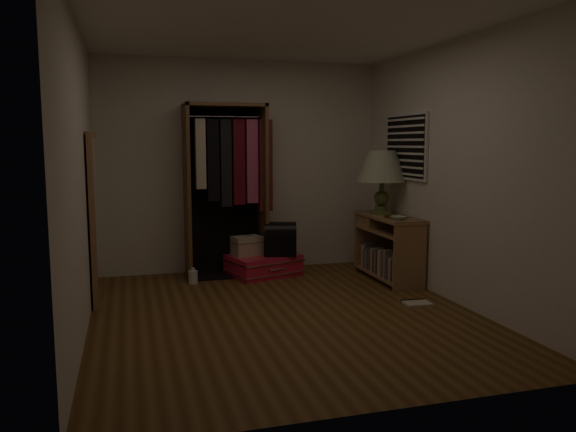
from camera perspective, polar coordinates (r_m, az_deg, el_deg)
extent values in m
plane|color=#583919|center=(5.32, -0.29, -9.97)|extent=(4.00, 4.00, 0.00)
cube|color=silver|center=(7.03, -4.73, 5.02)|extent=(3.50, 0.02, 2.60)
cube|color=silver|center=(3.21, 9.40, 2.16)|extent=(3.50, 0.02, 2.60)
cube|color=silver|center=(5.81, 16.61, 4.24)|extent=(0.02, 4.00, 2.60)
cube|color=silver|center=(4.91, -20.40, 3.57)|extent=(0.02, 4.00, 2.60)
cube|color=white|center=(5.18, -0.31, 18.66)|extent=(3.50, 4.00, 0.01)
cube|color=silver|center=(6.66, 11.88, 6.91)|extent=(0.03, 0.96, 0.76)
cube|color=black|center=(6.66, 11.87, 6.91)|extent=(0.03, 0.90, 0.70)
cube|color=white|center=(6.66, 11.67, 4.23)|extent=(0.01, 0.88, 0.02)
cube|color=white|center=(6.65, 11.69, 4.90)|extent=(0.01, 0.88, 0.02)
cube|color=white|center=(6.65, 11.71, 5.57)|extent=(0.01, 0.88, 0.02)
cube|color=white|center=(6.65, 11.73, 6.24)|extent=(0.01, 0.88, 0.02)
cube|color=white|center=(6.65, 11.74, 6.91)|extent=(0.01, 0.88, 0.02)
cube|color=white|center=(6.65, 11.76, 7.58)|extent=(0.01, 0.88, 0.02)
cube|color=white|center=(6.65, 11.78, 8.25)|extent=(0.01, 0.88, 0.02)
cube|color=white|center=(6.65, 11.80, 8.92)|extent=(0.01, 0.88, 0.02)
cube|color=white|center=(6.65, 11.82, 9.59)|extent=(0.01, 0.88, 0.02)
cube|color=#956C48|center=(6.22, 12.35, -4.04)|extent=(0.40, 0.03, 0.75)
cube|color=#956C48|center=(7.16, 8.29, -2.45)|extent=(0.40, 0.03, 0.75)
cube|color=#956C48|center=(6.75, 10.11, -5.82)|extent=(0.40, 1.04, 0.03)
cube|color=#956C48|center=(6.65, 10.21, -1.53)|extent=(0.40, 1.04, 0.03)
cube|color=#956C48|center=(6.63, 10.24, -0.12)|extent=(0.42, 1.12, 0.03)
cube|color=brown|center=(6.77, 11.62, -3.09)|extent=(0.02, 1.10, 0.75)
cube|color=#956C48|center=(6.93, 8.95, -0.52)|extent=(0.36, 0.38, 0.13)
cube|color=gray|center=(6.27, 11.35, -5.27)|extent=(0.18, 0.05, 0.31)
cube|color=#4C3833|center=(6.32, 11.18, -5.49)|extent=(0.19, 0.03, 0.24)
cube|color=#B7AD99|center=(6.36, 11.05, -5.30)|extent=(0.20, 0.04, 0.26)
cube|color=brown|center=(6.40, 10.79, -5.32)|extent=(0.18, 0.03, 0.24)
cube|color=#3F4C59|center=(6.44, 10.56, -5.26)|extent=(0.18, 0.04, 0.23)
cube|color=gray|center=(6.47, 10.49, -4.81)|extent=(0.20, 0.04, 0.32)
cube|color=#59594C|center=(6.52, 10.27, -4.77)|extent=(0.19, 0.04, 0.31)
cube|color=#B2724C|center=(6.55, 10.03, -4.77)|extent=(0.18, 0.04, 0.29)
cube|color=beige|center=(6.60, 9.82, -4.67)|extent=(0.17, 0.05, 0.30)
cube|color=#332D38|center=(6.64, 9.55, -4.65)|extent=(0.15, 0.04, 0.28)
cube|color=gray|center=(6.70, 9.60, -4.64)|extent=(0.21, 0.04, 0.26)
cube|color=#4C3833|center=(6.74, 9.32, -4.59)|extent=(0.19, 0.04, 0.25)
cube|color=#B7AD99|center=(6.77, 9.02, -4.39)|extent=(0.15, 0.04, 0.28)
cube|color=brown|center=(6.83, 8.85, -4.40)|extent=(0.17, 0.05, 0.26)
cube|color=#3F4C59|center=(6.87, 8.70, -4.27)|extent=(0.17, 0.04, 0.27)
cube|color=gray|center=(6.92, 8.56, -4.35)|extent=(0.18, 0.03, 0.23)
cube|color=#59594C|center=(6.94, 8.47, -3.97)|extent=(0.19, 0.03, 0.31)
cube|color=#B2724C|center=(7.00, 8.41, -4.24)|extent=(0.21, 0.04, 0.22)
cube|color=beige|center=(7.03, 8.22, -3.99)|extent=(0.20, 0.03, 0.27)
cube|color=brown|center=(6.69, -10.21, 2.44)|extent=(0.04, 0.50, 2.05)
cube|color=brown|center=(6.84, -2.59, 2.66)|extent=(0.04, 0.50, 2.05)
cube|color=brown|center=(6.74, -6.48, 11.10)|extent=(0.95, 0.50, 0.04)
cube|color=black|center=(6.98, -6.68, 2.71)|extent=(0.95, 0.02, 2.05)
cube|color=black|center=(6.91, -6.24, -5.86)|extent=(0.95, 0.50, 0.02)
cylinder|color=silver|center=(6.73, -6.46, 10.00)|extent=(0.87, 0.02, 0.02)
cube|color=beige|center=(6.66, -8.92, 6.24)|extent=(0.11, 0.16, 0.81)
cube|color=black|center=(6.68, -7.65, 5.63)|extent=(0.14, 0.12, 0.96)
cube|color=black|center=(6.71, -6.34, 5.36)|extent=(0.13, 0.10, 1.03)
cube|color=#590F19|center=(6.74, -5.05, 5.46)|extent=(0.14, 0.12, 1.01)
cube|color=#BF4C72|center=(6.77, -3.73, 5.56)|extent=(0.14, 0.14, 0.99)
cube|color=maroon|center=(6.81, -2.34, 5.14)|extent=(0.16, 0.12, 1.10)
cube|color=#9F714D|center=(5.94, -19.06, -0.15)|extent=(0.05, 0.80, 1.70)
cube|color=white|center=(5.94, -18.78, -0.14)|extent=(0.01, 0.68, 1.58)
cube|color=red|center=(6.83, -2.52, -4.98)|extent=(0.93, 0.78, 0.25)
cube|color=silver|center=(6.85, -2.51, -5.54)|extent=(0.96, 0.81, 0.01)
cube|color=silver|center=(6.82, -2.52, -4.42)|extent=(0.96, 0.81, 0.01)
cylinder|color=silver|center=(6.58, -1.17, -5.45)|extent=(0.18, 0.08, 0.02)
cube|color=tan|center=(6.76, -4.18, -3.04)|extent=(0.38, 0.31, 0.23)
cube|color=brown|center=(6.75, -4.19, -2.64)|extent=(0.39, 0.32, 0.01)
cylinder|color=silver|center=(6.74, -4.19, -1.99)|extent=(0.10, 0.04, 0.02)
cube|color=black|center=(6.74, -0.80, -2.82)|extent=(0.42, 0.32, 0.29)
cylinder|color=black|center=(6.72, -0.80, -1.61)|extent=(0.42, 0.32, 0.24)
cylinder|color=#4B5C2C|center=(6.81, 9.45, 0.41)|extent=(0.33, 0.33, 0.04)
cylinder|color=#4B5C2C|center=(6.81, 9.46, 0.81)|extent=(0.20, 0.20, 0.05)
sphere|color=#4B5C2C|center=(6.80, 9.48, 1.80)|extent=(0.24, 0.24, 0.18)
cylinder|color=#4B5C2C|center=(6.78, 9.51, 3.03)|extent=(0.08, 0.08, 0.11)
cone|color=beige|center=(6.77, 9.55, 5.03)|extent=(0.78, 0.78, 0.37)
cone|color=beige|center=(6.77, 9.55, 5.03)|extent=(0.70, 0.70, 0.34)
cylinder|color=#A4773F|center=(6.47, 10.91, -0.11)|extent=(0.33, 0.33, 0.02)
imported|color=#A6C6A5|center=(6.31, 11.16, -0.20)|extent=(0.19, 0.19, 0.04)
cylinder|color=silver|center=(6.52, -9.62, -6.14)|extent=(0.13, 0.13, 0.15)
cylinder|color=silver|center=(6.50, -9.64, -5.36)|extent=(0.06, 0.06, 0.03)
cube|color=beige|center=(5.79, 12.94, -8.62)|extent=(0.28, 0.23, 0.02)
cube|color=black|center=(5.86, 12.58, -8.39)|extent=(0.27, 0.05, 0.02)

